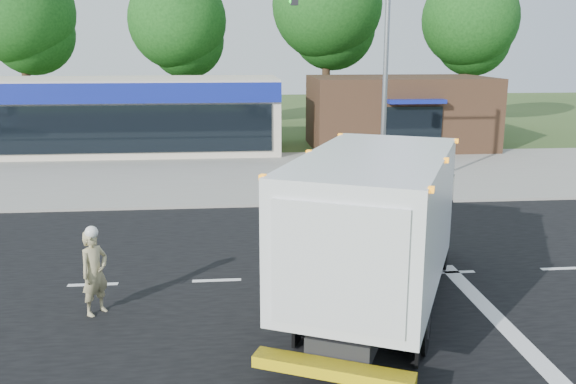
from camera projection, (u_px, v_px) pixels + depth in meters
name	position (u px, v px, depth m)	size (l,w,h in m)	color
ground	(336.00, 277.00, 15.36)	(120.00, 120.00, 0.00)	#385123
road_asphalt	(336.00, 277.00, 15.36)	(60.00, 14.00, 0.02)	black
sidewalk	(300.00, 197.00, 23.29)	(60.00, 2.40, 0.12)	gray
parking_apron	(287.00, 169.00, 28.92)	(60.00, 9.00, 0.02)	gray
lane_markings	(403.00, 295.00, 14.17)	(55.20, 7.00, 0.01)	silver
ems_box_truck	(381.00, 218.00, 12.99)	(5.68, 8.50, 3.63)	black
emergency_worker	(94.00, 271.00, 13.04)	(0.77, 0.81, 1.98)	tan
retail_strip_mall	(114.00, 115.00, 33.39)	(18.00, 6.20, 4.00)	beige
brown_storefront	(399.00, 112.00, 34.87)	(10.00, 6.70, 4.00)	#382316
traffic_signal_pole	(368.00, 68.00, 21.79)	(3.51, 0.25, 8.00)	gray
background_trees	(255.00, 20.00, 40.84)	(36.77, 7.39, 12.10)	#332114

